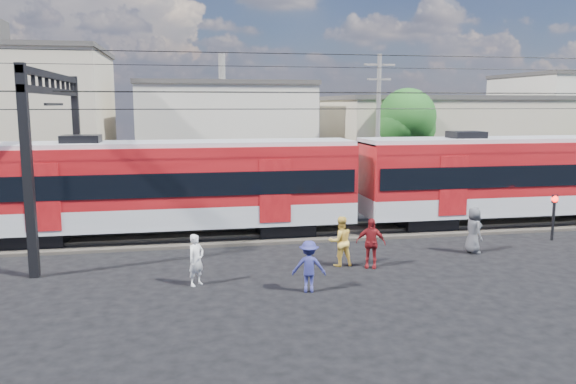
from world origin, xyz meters
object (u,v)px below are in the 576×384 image
pedestrian_c (309,266)px  crossing_signal (554,209)px  commuter_train (169,184)px  pedestrian_a (196,260)px

pedestrian_c → crossing_signal: 12.46m
commuter_train → crossing_signal: bearing=-11.0°
commuter_train → pedestrian_c: (4.30, -7.63, -1.60)m
pedestrian_a → commuter_train: bearing=56.4°
pedestrian_a → pedestrian_c: bearing=-62.8°
pedestrian_a → crossing_signal: bearing=-29.6°
pedestrian_a → crossing_signal: 15.32m
commuter_train → pedestrian_a: (0.93, -6.34, -1.58)m
pedestrian_a → pedestrian_c: pedestrian_a is taller
pedestrian_c → crossing_signal: (11.59, 4.54, 0.55)m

